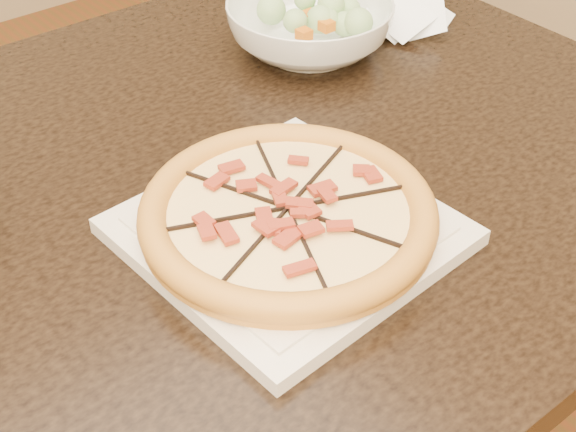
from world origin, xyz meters
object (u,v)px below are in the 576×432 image
Objects in this scene: plate at (288,231)px; salad_bowl at (310,27)px; pizza at (288,213)px; dining_table at (148,272)px.

plate is 0.42m from salad_bowl.
dining_table is at bearing 122.68° from pizza.
plate reaches higher than dining_table.
salad_bowl is (0.29, 0.31, 0.00)m from pizza.
pizza is (-0.00, 0.00, 0.02)m from plate.
dining_table is 0.21m from plate.
dining_table is at bearing 122.68° from plate.
dining_table is at bearing -157.30° from salad_bowl.
pizza is 0.42m from salad_bowl.
plate is (0.09, -0.15, 0.11)m from dining_table.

